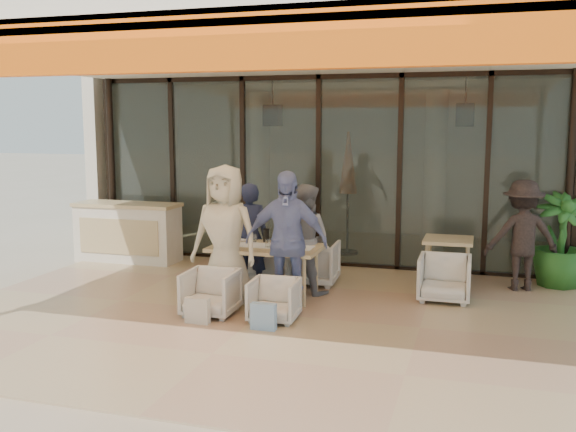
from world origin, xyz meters
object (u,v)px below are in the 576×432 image
chair_near_left (211,291)px  side_table (448,246)px  chair_far_left (261,259)px  diner_grey (305,239)px  diner_cream (225,236)px  potted_palm (560,240)px  dining_table (266,250)px  chair_far_right (313,261)px  diner_navy (249,236)px  side_chair (444,276)px  host_counter (128,232)px  diner_periwinkle (286,241)px  standing_woman (522,236)px  chair_near_right (274,298)px

chair_near_left → side_table: (2.78, 2.26, 0.31)m
chair_far_left → diner_grey: bearing=147.4°
diner_cream → potted_palm: size_ratio=1.33×
diner_cream → dining_table: bearing=50.5°
dining_table → chair_far_right: 1.08m
diner_navy → chair_near_left: bearing=69.3°
side_table → chair_near_left: bearing=-140.8°
dining_table → side_chair: bearing=13.3°
host_counter → diner_periwinkle: bearing=-29.7°
chair_near_left → potted_palm: bearing=31.4°
diner_grey → diner_periwinkle: bearing=105.9°
dining_table → side_table: size_ratio=2.01×
chair_near_left → diner_grey: 1.70m
diner_grey → side_chair: bearing=-160.7°
chair_near_left → diner_cream: 0.79m
dining_table → diner_cream: (-0.41, -0.46, 0.25)m
host_counter → standing_woman: standing_woman is taller
diner_cream → chair_far_left: bearing=92.8°
chair_near_right → side_chair: side_chair is taller
side_chair → diner_grey: bearing=-177.1°
side_chair → host_counter: bearing=169.3°
standing_woman → diner_grey: bearing=4.3°
diner_cream → standing_woman: size_ratio=1.16×
chair_near_left → side_chair: side_chair is taller
chair_near_right → diner_navy: (-0.84, 1.40, 0.49)m
diner_grey → chair_far_right: bearing=-74.1°
diner_navy → chair_near_right: bearing=100.2°
chair_near_left → potted_palm: potted_palm is taller
dining_table → chair_far_left: size_ratio=2.25×
side_table → potted_palm: (1.57, 0.53, 0.07)m
chair_far_right → side_chair: 1.98m
host_counter → diner_cream: (2.66, -2.00, 0.41)m
chair_far_right → side_chair: (1.94, -0.39, -0.01)m
diner_cream → side_chair: size_ratio=2.66×
chair_far_right → side_chair: size_ratio=1.03×
chair_near_left → potted_palm: 5.18m
host_counter → chair_far_left: size_ratio=2.78×
diner_cream → diner_navy: bearing=92.8°
diner_grey → side_table: bearing=-140.1°
chair_far_left → side_chair: bearing=170.3°
dining_table → diner_periwinkle: size_ratio=0.82×
host_counter → chair_near_left: (2.66, -2.50, -0.21)m
chair_near_left → chair_near_right: bearing=-1.3°
chair_far_left → dining_table: bearing=111.9°
chair_near_right → diner_periwinkle: diner_periwinkle is taller
diner_cream → side_table: 3.31m
chair_near_left → potted_palm: size_ratio=0.46×
chair_near_right → diner_cream: (-0.84, 0.50, 0.64)m
diner_navy → side_chair: diner_navy is taller
chair_far_left → chair_near_left: size_ratio=1.02×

